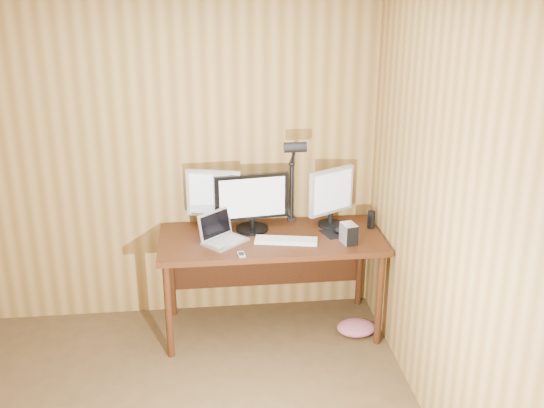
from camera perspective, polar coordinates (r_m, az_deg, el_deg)
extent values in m
plane|color=#A3793B|center=(4.74, -11.85, 3.93)|extent=(4.00, 0.00, 4.00)
plane|color=#A3793B|center=(3.13, 18.59, -5.54)|extent=(0.00, 4.00, 4.00)
cube|color=#3E1D0C|center=(4.57, -0.07, -3.19)|extent=(1.60, 0.70, 0.04)
cube|color=#3E1D0C|center=(4.97, -0.48, -4.62)|extent=(1.48, 0.02, 0.51)
cylinder|color=#3E1D0C|center=(4.46, -9.26, -9.48)|extent=(0.05, 0.05, 0.71)
cylinder|color=#3E1D0C|center=(4.98, -9.00, -6.16)|extent=(0.05, 0.05, 0.71)
cylinder|color=#3E1D0C|center=(4.62, 9.61, -8.44)|extent=(0.05, 0.05, 0.71)
cylinder|color=#3E1D0C|center=(5.11, 7.87, -5.34)|extent=(0.05, 0.05, 0.71)
cylinder|color=black|center=(4.68, -1.78, -2.21)|extent=(0.24, 0.24, 0.02)
cylinder|color=black|center=(4.66, -1.79, -1.71)|extent=(0.04, 0.04, 0.07)
cube|color=black|center=(4.59, -1.82, 0.65)|extent=(0.55, 0.10, 0.34)
cube|color=silver|center=(4.57, -1.76, 0.56)|extent=(0.48, 0.07, 0.29)
cylinder|color=black|center=(4.72, -5.14, -2.11)|extent=(0.19, 0.19, 0.02)
cylinder|color=black|center=(4.70, -5.16, -1.52)|extent=(0.04, 0.04, 0.08)
cube|color=silver|center=(4.62, -5.24, 0.95)|extent=(0.40, 0.14, 0.35)
cube|color=silver|center=(4.60, -5.30, 0.86)|extent=(0.34, 0.09, 0.30)
cylinder|color=black|center=(4.78, 5.24, -1.80)|extent=(0.18, 0.18, 0.02)
cylinder|color=black|center=(4.76, 5.26, -1.23)|extent=(0.04, 0.04, 0.08)
cube|color=silver|center=(4.69, 5.34, 1.16)|extent=(0.36, 0.22, 0.34)
cube|color=silver|center=(4.67, 5.51, 1.09)|extent=(0.30, 0.17, 0.29)
cube|color=silver|center=(4.48, -4.21, -3.39)|extent=(0.35, 0.35, 0.02)
cube|color=silver|center=(4.50, -5.15, -1.81)|extent=(0.25, 0.23, 0.19)
cube|color=black|center=(4.50, -5.15, -1.81)|extent=(0.21, 0.19, 0.16)
cube|color=#B2B2B7|center=(4.47, -4.22, -3.28)|extent=(0.27, 0.26, 0.00)
cube|color=white|center=(4.48, 1.27, -3.29)|extent=(0.46, 0.22, 0.02)
cube|color=white|center=(4.48, 1.27, -3.16)|extent=(0.42, 0.19, 0.00)
cube|color=black|center=(4.66, 5.94, -2.55)|extent=(0.27, 0.24, 0.00)
ellipsoid|color=black|center=(4.65, 5.95, -2.32)|extent=(0.08, 0.11, 0.04)
cube|color=silver|center=(4.47, 6.89, -2.64)|extent=(0.11, 0.14, 0.14)
cube|color=black|center=(4.42, 7.25, -2.95)|extent=(0.08, 0.02, 0.14)
cube|color=silver|center=(4.28, -2.77, -4.54)|extent=(0.05, 0.09, 0.01)
cube|color=black|center=(4.28, -2.77, -4.46)|extent=(0.04, 0.06, 0.00)
cylinder|color=black|center=(4.75, 8.89, -1.40)|extent=(0.05, 0.05, 0.13)
cube|color=black|center=(4.87, 1.73, -1.53)|extent=(0.05, 0.06, 0.06)
cylinder|color=black|center=(4.79, 1.76, 1.06)|extent=(0.03, 0.03, 0.45)
sphere|color=black|center=(4.72, 1.79, 3.63)|extent=(0.05, 0.05, 0.05)
cylinder|color=black|center=(4.63, 1.92, 4.39)|extent=(0.02, 0.16, 0.19)
cylinder|color=black|center=(4.52, 2.10, 5.11)|extent=(0.16, 0.07, 0.07)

